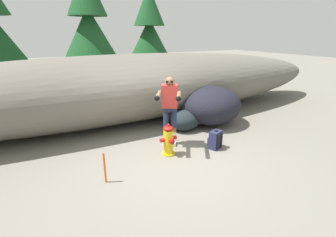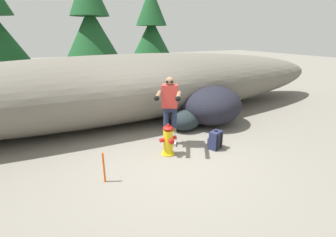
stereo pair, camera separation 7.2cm
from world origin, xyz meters
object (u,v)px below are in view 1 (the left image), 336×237
at_px(spare_backpack, 215,140).
at_px(boulder_outlier, 187,113).
at_px(fire_hydrant, 168,141).
at_px(boulder_mid, 185,120).
at_px(utility_worker, 170,103).
at_px(boulder_large, 210,105).
at_px(boulder_small, 179,114).
at_px(survey_stake, 105,168).

xyz_separation_m(spare_backpack, boulder_outlier, (0.66, 2.27, -0.05)).
bearing_deg(fire_hydrant, boulder_outlier, 48.33).
bearing_deg(boulder_mid, boulder_outlier, 54.50).
distance_m(fire_hydrant, boulder_mid, 1.63).
bearing_deg(boulder_outlier, utility_worker, -133.56).
distance_m(boulder_large, boulder_small, 1.01).
relative_size(utility_worker, boulder_large, 0.89).
bearing_deg(fire_hydrant, boulder_mid, 44.24).
bearing_deg(spare_backpack, utility_worker, 33.13).
bearing_deg(boulder_small, fire_hydrant, -126.67).
xyz_separation_m(fire_hydrant, boulder_small, (1.33, 1.78, -0.08)).
height_order(boulder_large, survey_stake, boulder_large).
height_order(spare_backpack, boulder_large, boulder_large).
bearing_deg(boulder_large, utility_worker, -155.38).
xyz_separation_m(boulder_large, boulder_outlier, (-0.33, 0.77, -0.41)).
height_order(spare_backpack, survey_stake, survey_stake).
xyz_separation_m(boulder_mid, boulder_outlier, (0.63, 0.88, -0.13)).
bearing_deg(boulder_large, boulder_small, 146.28).
bearing_deg(fire_hydrant, survey_stake, -164.25).
bearing_deg(utility_worker, survey_stake, -32.59).
xyz_separation_m(boulder_mid, survey_stake, (-2.74, -1.58, 0.01)).
bearing_deg(boulder_outlier, boulder_small, -153.31).
xyz_separation_m(boulder_large, boulder_small, (-0.80, 0.53, -0.32)).
height_order(utility_worker, boulder_mid, utility_worker).
bearing_deg(utility_worker, spare_backpack, 87.04).
relative_size(fire_hydrant, boulder_mid, 0.78).
xyz_separation_m(boulder_large, boulder_mid, (-0.96, -0.11, -0.29)).
bearing_deg(boulder_outlier, spare_backpack, -106.15).
bearing_deg(boulder_small, spare_backpack, -95.29).
relative_size(utility_worker, boulder_mid, 1.80).
distance_m(fire_hydrant, boulder_outlier, 2.71).
height_order(spare_backpack, boulder_outlier, spare_backpack).
relative_size(fire_hydrant, boulder_small, 0.84).
bearing_deg(boulder_mid, boulder_large, 6.68).
height_order(fire_hydrant, boulder_outlier, fire_hydrant).
distance_m(boulder_small, survey_stake, 3.65).
distance_m(fire_hydrant, utility_worker, 0.89).
relative_size(utility_worker, survey_stake, 2.85).
relative_size(spare_backpack, boulder_outlier, 0.80).
xyz_separation_m(spare_backpack, boulder_mid, (0.03, 1.39, 0.08)).
bearing_deg(survey_stake, boulder_small, 37.54).
relative_size(fire_hydrant, utility_worker, 0.43).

